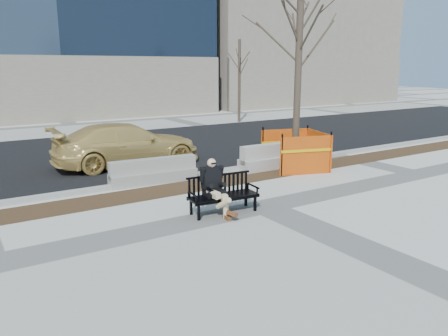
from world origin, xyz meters
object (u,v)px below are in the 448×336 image
Objects in this scene: jersey_barrier_right at (278,167)px; tree_fence at (295,169)px; bench at (223,213)px; seated_man at (214,214)px; jersey_barrier_left at (154,183)px; sedan at (128,165)px.

tree_fence is at bearing -54.50° from jersey_barrier_right.
bench is at bearing -143.50° from jersey_barrier_right.
seated_man reaches higher than jersey_barrier_left.
bench is 0.24m from seated_man.
jersey_barrier_right is at bearing -0.78° from jersey_barrier_left.
jersey_barrier_right is at bearing -124.93° from sedan.
sedan is at bearing 96.08° from bench.
tree_fence is at bearing 35.37° from bench.
bench is 0.33× the size of sedan.
jersey_barrier_left is at bearing 175.31° from jersey_barrier_right.
seated_man reaches higher than jersey_barrier_right.
bench is 0.25× the size of tree_fence.
seated_man is 0.50× the size of jersey_barrier_left.
sedan is at bearing 143.88° from jersey_barrier_right.
sedan is 1.93× the size of jersey_barrier_left.
sedan is at bearing 141.66° from tree_fence.
bench is at bearing -177.94° from sedan.
sedan is 5.21m from jersey_barrier_right.
sedan reaches higher than bench.
bench is 3.42m from jersey_barrier_left.
tree_fence reaches higher than sedan.
seated_man is 5.27m from jersey_barrier_right.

